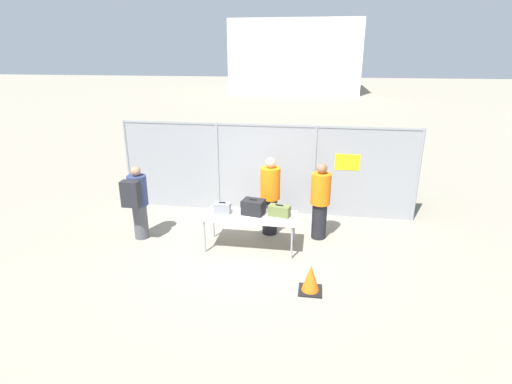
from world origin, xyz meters
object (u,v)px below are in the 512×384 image
at_px(security_worker_near, 270,195).
at_px(inspection_table, 250,218).
at_px(suitcase_olive, 279,211).
at_px(suitcase_grey, 222,208).
at_px(security_worker_far, 320,200).
at_px(traffic_cone, 311,279).
at_px(suitcase_black, 253,207).
at_px(utility_trailer, 356,183).
at_px(traveler_hooded, 137,200).

bearing_deg(security_worker_near, inspection_table, 52.64).
bearing_deg(suitcase_olive, inspection_table, -172.83).
relative_size(suitcase_grey, suitcase_olive, 0.74).
distance_m(security_worker_far, traffic_cone, 2.30).
bearing_deg(security_worker_far, suitcase_black, -5.42).
relative_size(suitcase_grey, traffic_cone, 0.69).
distance_m(suitcase_grey, security_worker_near, 1.18).
xyz_separation_m(suitcase_black, suitcase_olive, (0.55, -0.03, -0.04)).
xyz_separation_m(security_worker_near, utility_trailer, (2.14, 2.77, -0.50)).
distance_m(suitcase_olive, traveler_hooded, 3.11).
bearing_deg(utility_trailer, inspection_table, -124.79).
bearing_deg(suitcase_olive, security_worker_far, 36.83).
bearing_deg(suitcase_grey, security_worker_far, 17.62).
bearing_deg(security_worker_far, traffic_cone, 58.11).
distance_m(suitcase_olive, security_worker_far, 1.05).
distance_m(traveler_hooded, security_worker_far, 4.00).
height_order(inspection_table, suitcase_black, suitcase_black).
bearing_deg(traveler_hooded, traffic_cone, -18.16).
bearing_deg(traveler_hooded, suitcase_grey, 4.22).
height_order(suitcase_black, suitcase_olive, suitcase_black).
xyz_separation_m(suitcase_black, utility_trailer, (2.42, 3.44, -0.46)).
xyz_separation_m(inspection_table, suitcase_olive, (0.60, 0.08, 0.16)).
distance_m(security_worker_near, utility_trailer, 3.54).
xyz_separation_m(inspection_table, security_worker_near, (0.32, 0.77, 0.24)).
bearing_deg(security_worker_far, inspection_table, -2.73).
bearing_deg(suitcase_black, suitcase_olive, -2.71).
relative_size(security_worker_far, utility_trailer, 0.48).
height_order(traveler_hooded, traffic_cone, traveler_hooded).
xyz_separation_m(suitcase_grey, security_worker_near, (0.93, 0.72, 0.08)).
bearing_deg(traffic_cone, suitcase_grey, 141.34).
bearing_deg(inspection_table, suitcase_olive, 7.17).
bearing_deg(security_worker_far, suitcase_grey, -11.18).
height_order(inspection_table, traffic_cone, inspection_table).
height_order(suitcase_black, traffic_cone, suitcase_black).
bearing_deg(security_worker_far, suitcase_olive, 8.03).
bearing_deg(traveler_hooded, security_worker_near, 18.28).
bearing_deg(security_worker_far, traveler_hooded, -19.10).
relative_size(inspection_table, suitcase_grey, 5.48).
relative_size(suitcase_black, suitcase_olive, 1.06).
bearing_deg(suitcase_black, security_worker_far, 23.38).
bearing_deg(security_worker_near, suitcase_grey, 22.84).
bearing_deg(security_worker_far, utility_trailer, -138.63).
bearing_deg(traffic_cone, security_worker_near, 113.79).
relative_size(suitcase_black, security_worker_far, 0.29).
bearing_deg(suitcase_olive, suitcase_black, 177.29).
xyz_separation_m(traveler_hooded, traffic_cone, (3.83, -1.52, -0.68)).
relative_size(suitcase_olive, security_worker_far, 0.28).
distance_m(suitcase_olive, utility_trailer, 3.96).
bearing_deg(inspection_table, traveler_hooded, 179.33).
bearing_deg(utility_trailer, suitcase_olive, -118.24).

